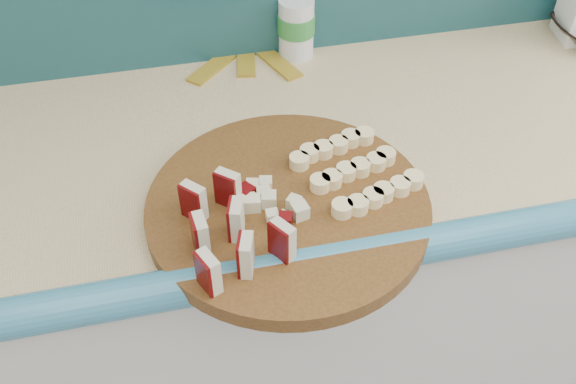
# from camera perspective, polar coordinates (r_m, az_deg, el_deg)

# --- Properties ---
(kitchen_counter) EXTENTS (2.20, 0.63, 0.91)m
(kitchen_counter) POSITION_cam_1_polar(r_m,az_deg,el_deg) (1.53, 8.17, -7.15)
(kitchen_counter) COLOR silver
(kitchen_counter) RESTS_ON ground
(cutting_board) EXTENTS (0.56, 0.56, 0.03)m
(cutting_board) POSITION_cam_1_polar(r_m,az_deg,el_deg) (1.00, 0.00, -1.39)
(cutting_board) COLOR #45270E
(cutting_board) RESTS_ON kitchen_counter
(apple_wedges) EXTENTS (0.14, 0.20, 0.06)m
(apple_wedges) POSITION_cam_1_polar(r_m,az_deg,el_deg) (0.92, -5.43, -3.32)
(apple_wedges) COLOR beige
(apple_wedges) RESTS_ON cutting_board
(apple_chunks) EXTENTS (0.07, 0.07, 0.02)m
(apple_chunks) POSITION_cam_1_polar(r_m,az_deg,el_deg) (0.98, -1.42, -0.94)
(apple_chunks) COLOR beige
(apple_chunks) RESTS_ON cutting_board
(banana_slices) EXTENTS (0.20, 0.20, 0.02)m
(banana_slices) POSITION_cam_1_polar(r_m,az_deg,el_deg) (1.04, 5.83, 1.97)
(banana_slices) COLOR #F8DE97
(banana_slices) RESTS_ON cutting_board
(canister) EXTENTS (0.08, 0.08, 0.12)m
(canister) POSITION_cam_1_polar(r_m,az_deg,el_deg) (1.35, 0.73, 14.45)
(canister) COLOR white
(canister) RESTS_ON kitchen_counter
(banana_peel) EXTENTS (0.23, 0.20, 0.01)m
(banana_peel) POSITION_cam_1_polar(r_m,az_deg,el_deg) (1.36, -3.78, 11.74)
(banana_peel) COLOR #B19222
(banana_peel) RESTS_ON kitchen_counter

